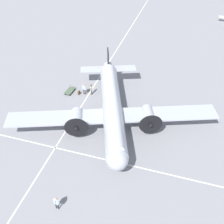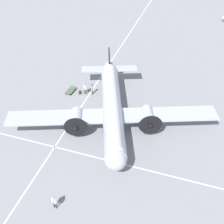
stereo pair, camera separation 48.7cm
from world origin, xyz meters
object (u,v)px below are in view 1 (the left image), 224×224
(passenger_boarding, at_px, (84,88))
(suitcase_near_door, at_px, (79,93))
(ramp_agent, at_px, (91,88))
(baggage_cart, at_px, (70,91))
(crew_foreground, at_px, (56,202))
(airliner_main, at_px, (112,109))

(passenger_boarding, bearing_deg, suitcase_near_door, -141.72)
(ramp_agent, distance_m, baggage_cart, 3.38)
(passenger_boarding, xyz_separation_m, ramp_agent, (0.27, -1.01, -0.08))
(ramp_agent, bearing_deg, suitcase_near_door, -81.65)
(crew_foreground, bearing_deg, baggage_cart, -65.40)
(suitcase_near_door, bearing_deg, ramp_agent, -72.92)
(ramp_agent, xyz_separation_m, suitcase_near_door, (-0.54, 1.76, -0.77))
(suitcase_near_door, distance_m, baggage_cart, 1.49)
(airliner_main, distance_m, suitcase_near_door, 8.31)
(suitcase_near_door, bearing_deg, airliner_main, -125.72)
(suitcase_near_door, xyz_separation_m, baggage_cart, (0.05, 1.49, 0.00))
(ramp_agent, bearing_deg, passenger_boarding, -83.72)
(passenger_boarding, distance_m, baggage_cart, 2.41)
(ramp_agent, bearing_deg, baggage_cart, -90.23)
(baggage_cart, bearing_deg, passenger_boarding, 99.87)
(ramp_agent, height_order, suitcase_near_door, ramp_agent)
(passenger_boarding, bearing_deg, airliner_main, -22.19)
(passenger_boarding, distance_m, suitcase_near_door, 1.16)
(ramp_agent, bearing_deg, airliner_main, 33.57)
(airliner_main, height_order, ramp_agent, airliner_main)
(passenger_boarding, height_order, baggage_cart, passenger_boarding)
(crew_foreground, height_order, baggage_cart, crew_foreground)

